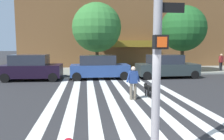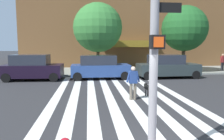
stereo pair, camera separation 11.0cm
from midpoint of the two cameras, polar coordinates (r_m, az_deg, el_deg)
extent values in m
plane|color=#2B2B2D|center=(12.15, 2.71, -6.16)|extent=(160.00, 160.00, 0.00)
cube|color=gray|center=(21.68, -1.55, -0.25)|extent=(80.00, 6.00, 0.15)
cube|color=silver|center=(12.09, -14.24, -6.40)|extent=(0.45, 12.90, 0.01)
cube|color=silver|center=(12.01, -9.95, -6.39)|extent=(0.45, 12.90, 0.01)
cube|color=silver|center=(11.99, -5.63, -6.34)|extent=(0.45, 12.90, 0.01)
cube|color=silver|center=(12.04, -1.32, -6.25)|extent=(0.45, 12.90, 0.01)
cube|color=silver|center=(12.16, 2.93, -6.13)|extent=(0.45, 12.90, 0.01)
cube|color=silver|center=(12.34, 7.08, -5.98)|extent=(0.45, 12.90, 0.01)
cube|color=silver|center=(12.58, 11.08, -5.81)|extent=(0.45, 12.90, 0.01)
cube|color=silver|center=(12.88, 14.91, -5.62)|extent=(0.45, 12.90, 0.01)
cube|color=olive|center=(24.27, 4.18, 6.81)|extent=(6.25, 1.60, 0.70)
cylinder|color=gray|center=(4.67, 11.05, 10.79)|extent=(0.18, 0.18, 5.80)
cube|color=black|center=(4.46, 11.76, 7.11)|extent=(0.28, 0.18, 0.28)
cube|color=#E54C14|center=(4.37, 12.18, 7.11)|extent=(0.20, 0.01, 0.20)
cube|color=black|center=(4.80, 14.46, 15.39)|extent=(0.56, 0.03, 0.20)
cube|color=black|center=(17.57, -20.14, -0.20)|extent=(4.35, 2.11, 0.93)
cube|color=#232833|center=(17.54, -20.79, 2.52)|extent=(2.68, 1.82, 0.76)
cylinder|color=black|center=(18.13, -14.26, -1.01)|extent=(0.67, 0.24, 0.66)
cylinder|color=black|center=(16.37, -15.27, -1.86)|extent=(0.67, 0.24, 0.66)
cylinder|color=black|center=(18.97, -24.24, -1.07)|extent=(0.67, 0.24, 0.66)
cylinder|color=black|center=(17.29, -26.20, -1.87)|extent=(0.67, 0.24, 0.66)
cube|color=navy|center=(17.12, -3.35, -0.05)|extent=(4.51, 1.86, 0.88)
cube|color=#232833|center=(17.04, -3.98, 2.62)|extent=(2.73, 1.63, 0.72)
cylinder|color=black|center=(18.19, 2.04, -0.78)|extent=(0.66, 0.23, 0.66)
cylinder|color=black|center=(16.57, 2.97, -1.53)|extent=(0.66, 0.23, 0.66)
cylinder|color=black|center=(17.96, -9.17, -0.96)|extent=(0.66, 0.23, 0.66)
cylinder|color=black|center=(16.32, -9.35, -1.74)|extent=(0.66, 0.23, 0.66)
cube|color=#293335|center=(18.26, 13.86, 0.21)|extent=(4.87, 2.06, 0.89)
cube|color=#232833|center=(18.12, 13.37, 2.74)|extent=(2.66, 1.77, 0.73)
cylinder|color=black|center=(19.90, 18.03, -0.46)|extent=(0.66, 0.24, 0.66)
cylinder|color=black|center=(18.33, 20.48, -1.15)|extent=(0.66, 0.24, 0.66)
cylinder|color=black|center=(18.53, 7.25, -0.70)|extent=(0.66, 0.24, 0.66)
cylinder|color=black|center=(16.83, 8.85, -1.47)|extent=(0.66, 0.24, 0.66)
cylinder|color=#4C3823|center=(20.25, -4.07, 3.47)|extent=(0.29, 0.29, 2.82)
sphere|color=#337533|center=(20.27, -4.13, 10.93)|extent=(4.46, 4.46, 4.46)
cylinder|color=#4C3823|center=(21.38, 17.61, 3.37)|extent=(0.32, 0.32, 2.84)
sphere|color=#1E5623|center=(21.40, 17.86, 10.21)|extent=(4.13, 4.13, 4.13)
cylinder|color=#6B6051|center=(10.80, 4.71, -5.59)|extent=(0.17, 0.17, 0.82)
cylinder|color=#6B6051|center=(10.86, 5.72, -5.52)|extent=(0.17, 0.17, 0.82)
cube|color=navy|center=(10.70, 5.25, -1.84)|extent=(0.41, 0.28, 0.60)
cylinder|color=navy|center=(10.62, 4.03, -1.73)|extent=(0.23, 0.12, 0.57)
cylinder|color=navy|center=(10.77, 6.47, -1.63)|extent=(0.23, 0.12, 0.57)
sphere|color=beige|center=(10.65, 5.28, 0.35)|extent=(0.24, 0.24, 0.22)
cylinder|color=black|center=(11.55, 9.19, -4.64)|extent=(0.33, 0.68, 0.26)
sphere|color=black|center=(11.90, 8.45, -3.80)|extent=(0.22, 0.22, 0.20)
cylinder|color=black|center=(11.15, 10.04, -4.80)|extent=(0.06, 0.24, 0.16)
cylinder|color=black|center=(11.79, 8.42, -5.83)|extent=(0.06, 0.06, 0.32)
cylinder|color=black|center=(11.84, 9.05, -5.79)|extent=(0.06, 0.06, 0.32)
cylinder|color=black|center=(11.37, 9.28, -6.31)|extent=(0.06, 0.06, 0.32)
cylinder|color=black|center=(11.43, 9.93, -6.26)|extent=(0.06, 0.06, 0.32)
cylinder|color=black|center=(23.52, 26.13, 0.80)|extent=(0.19, 0.19, 0.82)
cylinder|color=black|center=(23.68, 26.42, 0.82)|extent=(0.19, 0.19, 0.82)
cube|color=maroon|center=(23.54, 26.36, 2.53)|extent=(0.44, 0.35, 0.60)
cylinder|color=maroon|center=(23.35, 26.01, 2.59)|extent=(0.24, 0.16, 0.57)
cylinder|color=maroon|center=(23.73, 26.72, 2.61)|extent=(0.24, 0.16, 0.57)
sphere|color=tan|center=(23.52, 26.42, 3.53)|extent=(0.28, 0.28, 0.22)
camera|label=1|loc=(0.06, -90.28, -0.03)|focal=35.21mm
camera|label=2|loc=(0.06, 89.72, 0.03)|focal=35.21mm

